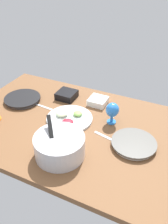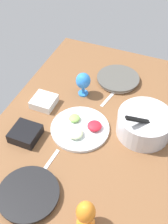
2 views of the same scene
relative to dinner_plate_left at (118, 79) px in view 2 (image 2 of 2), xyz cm
name	(u,v)px [view 2 (image 2 of 2)]	position (x,y,z in cm)	size (l,w,h in cm)	color
ground_plane	(90,129)	(44.49, -2.50, -3.61)	(160.00, 104.00, 4.00)	brown
dinner_plate_left	(118,79)	(0.00, 0.00, 0.00)	(27.85, 27.85, 3.09)	silver
dinner_plate_right	(29,194)	(94.47, -13.00, -0.02)	(28.61, 28.61, 3.06)	#4C4C51
mixing_bowl	(144,123)	(37.07, 25.92, 5.53)	(29.43, 29.43, 20.27)	silver
fruit_platter	(81,128)	(48.73, -6.40, -0.12)	(32.70, 32.70, 5.21)	silver
hurricane_glass_blue	(83,81)	(20.47, -16.47, 8.48)	(9.08, 9.08, 15.76)	#2E7DDD
hurricane_glass_orange	(86,213)	(96.08, 15.83, 7.80)	(8.24, 8.24, 16.13)	orange
square_bowl_black	(25,133)	(64.67, -31.99, 1.57)	(14.62, 14.62, 5.70)	black
square_bowl_white	(44,101)	(38.34, -34.69, 1.13)	(13.54, 13.54, 4.91)	white
fork_by_left_plate	(109,98)	(18.06, -0.09, -1.31)	(18.00, 1.80, 0.60)	silver
fork_by_right_plate	(49,163)	(75.01, -12.66, -1.31)	(18.00, 1.80, 0.60)	silver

